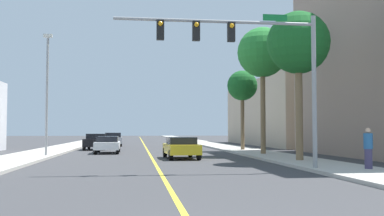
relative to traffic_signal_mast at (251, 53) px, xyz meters
The scene contains 15 objects.
ground 30.09m from the traffic_signal_mast, 97.57° to the left, with size 192.00×192.00×0.00m, color #38383A.
sidewalk_left 32.13m from the traffic_signal_mast, 112.14° to the left, with size 3.36×168.00×0.15m, color #B2ADA3.
sidewalk_right 30.11m from the traffic_signal_mast, 81.97° to the left, with size 3.36×168.00×0.15m, color #B2ADA3.
lane_marking_center 30.09m from the traffic_signal_mast, 97.57° to the left, with size 0.16×144.00×0.01m, color yellow.
building_right_far 38.03m from the traffic_signal_mast, 62.24° to the left, with size 17.81×25.85×7.67m, color tan.
traffic_signal_mast is the anchor object (origin of this frame).
street_lamp 15.71m from the traffic_signal_mast, 133.34° to the left, with size 0.56×0.28×8.01m.
palm_near 6.51m from the traffic_signal_mast, 50.56° to the left, with size 3.49×3.49×8.28m.
palm_mid 12.39m from the traffic_signal_mast, 71.23° to the left, with size 3.55×3.55×8.93m.
palm_far 18.68m from the traffic_signal_mast, 77.36° to the left, with size 2.58×2.58×6.76m.
car_yellow 10.41m from the traffic_signal_mast, 102.87° to the left, with size 2.08×4.30×1.36m.
car_black 24.85m from the traffic_signal_mast, 110.44° to the left, with size 2.03×4.56×1.47m.
car_silver 32.93m from the traffic_signal_mast, 103.21° to the left, with size 2.09×4.51×1.51m.
car_white 18.45m from the traffic_signal_mast, 113.41° to the left, with size 1.88×4.49×1.31m.
pedestrian 6.46m from the traffic_signal_mast, ahead, with size 0.38×0.38×1.74m.
Camera 1 is at (-1.04, -5.95, 1.79)m, focal length 41.31 mm.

